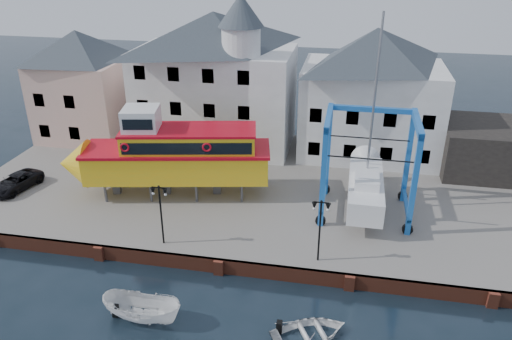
# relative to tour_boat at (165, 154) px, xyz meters

# --- Properties ---
(ground) EXTENTS (140.00, 140.00, 0.00)m
(ground) POSITION_rel_tour_boat_xyz_m (6.14, -7.86, -4.25)
(ground) COLOR #15222C
(ground) RESTS_ON ground
(hardstanding) EXTENTS (44.00, 22.00, 1.00)m
(hardstanding) POSITION_rel_tour_boat_xyz_m (6.14, 3.14, -3.75)
(hardstanding) COLOR slate
(hardstanding) RESTS_ON ground
(quay_wall) EXTENTS (44.00, 0.47, 1.00)m
(quay_wall) POSITION_rel_tour_boat_xyz_m (6.14, -7.75, -3.75)
(quay_wall) COLOR brown
(quay_wall) RESTS_ON ground
(building_pink) EXTENTS (8.00, 7.00, 10.30)m
(building_pink) POSITION_rel_tour_boat_xyz_m (-11.86, 10.14, 1.90)
(building_pink) COLOR #DDA89C
(building_pink) RESTS_ON hardstanding
(building_white_main) EXTENTS (14.00, 8.30, 14.00)m
(building_white_main) POSITION_rel_tour_boat_xyz_m (1.27, 10.53, 3.09)
(building_white_main) COLOR silver
(building_white_main) RESTS_ON hardstanding
(building_white_right) EXTENTS (12.00, 8.00, 11.20)m
(building_white_right) POSITION_rel_tour_boat_xyz_m (15.14, 11.14, 2.35)
(building_white_right) COLOR silver
(building_white_right) RESTS_ON hardstanding
(shed_dark) EXTENTS (8.00, 7.00, 4.00)m
(shed_dark) POSITION_rel_tour_boat_xyz_m (25.14, 9.14, -1.25)
(shed_dark) COLOR black
(shed_dark) RESTS_ON hardstanding
(lamp_post_left) EXTENTS (1.12, 0.32, 4.20)m
(lamp_post_left) POSITION_rel_tour_boat_xyz_m (2.14, -6.66, -0.08)
(lamp_post_left) COLOR black
(lamp_post_left) RESTS_ON hardstanding
(lamp_post_right) EXTENTS (1.12, 0.32, 4.20)m
(lamp_post_right) POSITION_rel_tour_boat_xyz_m (12.14, -6.66, -0.08)
(lamp_post_right) COLOR black
(lamp_post_right) RESTS_ON hardstanding
(tour_boat) EXTENTS (16.26, 6.76, 6.90)m
(tour_boat) POSITION_rel_tour_boat_xyz_m (0.00, 0.00, 0.00)
(tour_boat) COLOR #59595E
(tour_boat) RESTS_ON hardstanding
(travel_lift) EXTENTS (6.53, 9.23, 13.94)m
(travel_lift) POSITION_rel_tour_boat_xyz_m (14.89, 0.70, -0.93)
(travel_lift) COLOR #1F5F9D
(travel_lift) RESTS_ON hardstanding
(van) EXTENTS (2.93, 4.73, 1.22)m
(van) POSITION_rel_tour_boat_xyz_m (-11.89, -1.68, -2.64)
(van) COLOR black
(van) RESTS_ON hardstanding
(motorboat_a) EXTENTS (4.71, 2.07, 1.77)m
(motorboat_a) POSITION_rel_tour_boat_xyz_m (3.12, -12.68, -4.25)
(motorboat_a) COLOR white
(motorboat_a) RESTS_ON ground
(motorboat_b) EXTENTS (5.00, 4.51, 0.85)m
(motorboat_b) POSITION_rel_tour_boat_xyz_m (12.18, -12.22, -4.25)
(motorboat_b) COLOR white
(motorboat_b) RESTS_ON ground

